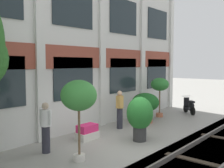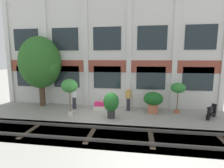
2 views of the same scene
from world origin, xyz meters
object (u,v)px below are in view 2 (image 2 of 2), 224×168
object	(u,v)px
scooter_near_curb	(211,112)
potted_plant_glazed_jar	(111,103)
broadleaf_tree	(40,64)
potted_plant_square_trough	(100,106)
potted_plant_stone_basin	(153,100)
resident_watching_tracks	(128,98)
resident_by_doorway	(74,97)
potted_plant_terracotta_small	(178,89)
potted_plant_tall_urn	(69,87)

from	to	relation	value
scooter_near_curb	potted_plant_glazed_jar	bearing A→B (deg)	138.40
broadleaf_tree	potted_plant_square_trough	world-z (taller)	broadleaf_tree
potted_plant_stone_basin	resident_watching_tracks	world-z (taller)	resident_watching_tracks
broadleaf_tree	resident_watching_tracks	size ratio (longest dim) A/B	3.21
scooter_near_curb	resident_watching_tracks	bearing A→B (deg)	120.84
resident_by_doorway	potted_plant_square_trough	bearing A→B (deg)	177.41
potted_plant_stone_basin	potted_plant_glazed_jar	bearing A→B (deg)	-150.87
potted_plant_stone_basin	potted_plant_terracotta_small	bearing A→B (deg)	5.38
broadleaf_tree	scooter_near_curb	xyz separation A→B (m)	(11.89, -1.25, -2.84)
potted_plant_square_trough	resident_by_doorway	size ratio (longest dim) A/B	0.53
potted_plant_terracotta_small	resident_watching_tracks	xyz separation A→B (m)	(-3.33, 0.07, -0.77)
resident_watching_tracks	broadleaf_tree	bearing A→B (deg)	-134.40
scooter_near_curb	resident_watching_tracks	xyz separation A→B (m)	(-5.15, 0.96, 0.46)
potted_plant_tall_urn	scooter_near_curb	size ratio (longest dim) A/B	2.17
potted_plant_tall_urn	resident_watching_tracks	distance (m)	4.15
potted_plant_terracotta_small	resident_watching_tracks	bearing A→B (deg)	178.82
potted_plant_tall_urn	potted_plant_glazed_jar	bearing A→B (deg)	-4.95
potted_plant_tall_urn	potted_plant_glazed_jar	size ratio (longest dim) A/B	1.46
potted_plant_square_trough	scooter_near_curb	xyz separation A→B (m)	(7.21, -0.88, 0.17)
potted_plant_tall_urn	potted_plant_stone_basin	size ratio (longest dim) A/B	1.66
potted_plant_tall_urn	resident_watching_tracks	world-z (taller)	potted_plant_tall_urn
potted_plant_glazed_jar	resident_by_doorway	size ratio (longest dim) A/B	1.01
broadleaf_tree	potted_plant_terracotta_small	size ratio (longest dim) A/B	2.56
potted_plant_stone_basin	resident_watching_tracks	size ratio (longest dim) A/B	0.86
broadleaf_tree	resident_watching_tracks	distance (m)	7.16
resident_watching_tracks	potted_plant_stone_basin	bearing A→B (deg)	40.68
potted_plant_square_trough	potted_plant_terracotta_small	size ratio (longest dim) A/B	0.41
potted_plant_terracotta_small	potted_plant_square_trough	bearing A→B (deg)	-179.95
potted_plant_tall_urn	potted_plant_stone_basin	xyz separation A→B (m)	(5.46, 1.25, -1.01)
potted_plant_terracotta_small	scooter_near_curb	size ratio (longest dim) A/B	1.91
potted_plant_tall_urn	resident_watching_tracks	bearing A→B (deg)	21.42
potted_plant_tall_urn	resident_by_doorway	bearing A→B (deg)	99.35
potted_plant_stone_basin	scooter_near_curb	world-z (taller)	potted_plant_stone_basin
potted_plant_stone_basin	scooter_near_curb	size ratio (longest dim) A/B	1.31
potted_plant_glazed_jar	resident_watching_tracks	size ratio (longest dim) A/B	0.98
potted_plant_square_trough	scooter_near_curb	size ratio (longest dim) A/B	0.78
potted_plant_glazed_jar	resident_watching_tracks	bearing A→B (deg)	60.49
broadleaf_tree	potted_plant_stone_basin	size ratio (longest dim) A/B	3.72
potted_plant_tall_urn	resident_by_doorway	size ratio (longest dim) A/B	1.47
broadleaf_tree	potted_plant_tall_urn	xyz separation A→B (m)	(2.99, -1.76, -1.40)
potted_plant_glazed_jar	scooter_near_curb	bearing A→B (deg)	7.05
broadleaf_tree	potted_plant_stone_basin	world-z (taller)	broadleaf_tree
potted_plant_terracotta_small	potted_plant_stone_basin	size ratio (longest dim) A/B	1.45
potted_plant_stone_basin	scooter_near_curb	xyz separation A→B (m)	(3.44, -0.73, -0.44)
scooter_near_curb	potted_plant_stone_basin	bearing A→B (deg)	119.31
broadleaf_tree	potted_plant_terracotta_small	distance (m)	10.21
scooter_near_curb	resident_by_doorway	xyz separation A→B (m)	(-9.12, 0.81, 0.43)
potted_plant_terracotta_small	potted_plant_glazed_jar	distance (m)	4.66
broadleaf_tree	potted_plant_tall_urn	world-z (taller)	broadleaf_tree
broadleaf_tree	potted_plant_tall_urn	size ratio (longest dim) A/B	2.24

